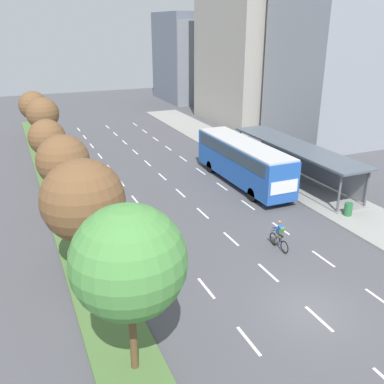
# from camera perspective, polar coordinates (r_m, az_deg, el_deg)

# --- Properties ---
(ground_plane) EXTENTS (140.00, 140.00, 0.00)m
(ground_plane) POSITION_cam_1_polar(r_m,az_deg,el_deg) (20.41, 15.48, -15.00)
(ground_plane) COLOR #4C4C51
(median_strip) EXTENTS (2.60, 52.00, 0.12)m
(median_strip) POSITION_cam_1_polar(r_m,az_deg,el_deg) (34.57, -17.30, 0.49)
(median_strip) COLOR #4C7038
(median_strip) RESTS_ON ground
(sidewalk_right) EXTENTS (4.50, 52.00, 0.15)m
(sidewalk_right) POSITION_cam_1_polar(r_m,az_deg,el_deg) (40.00, 8.40, 4.10)
(sidewalk_right) COLOR gray
(sidewalk_right) RESTS_ON ground
(lane_divider_left) EXTENTS (0.14, 45.97, 0.01)m
(lane_divider_left) POSITION_cam_1_polar(r_m,az_deg,el_deg) (33.01, -8.50, 0.17)
(lane_divider_left) COLOR white
(lane_divider_left) RESTS_ON ground
(lane_divider_center) EXTENTS (0.14, 45.97, 0.01)m
(lane_divider_center) POSITION_cam_1_polar(r_m,az_deg,el_deg) (33.98, -2.81, 1.02)
(lane_divider_center) COLOR white
(lane_divider_center) RESTS_ON ground
(lane_divider_right) EXTENTS (0.14, 45.97, 0.01)m
(lane_divider_right) POSITION_cam_1_polar(r_m,az_deg,el_deg) (35.28, 2.52, 1.81)
(lane_divider_right) COLOR white
(lane_divider_right) RESTS_ON ground
(bus_shelter) EXTENTS (2.90, 14.06, 2.86)m
(bus_shelter) POSITION_cam_1_polar(r_m,az_deg,el_deg) (35.14, 13.80, 4.31)
(bus_shelter) COLOR gray
(bus_shelter) RESTS_ON sidewalk_right
(bus) EXTENTS (2.54, 11.29, 3.37)m
(bus) POSITION_cam_1_polar(r_m,az_deg,el_deg) (33.73, 6.75, 4.43)
(bus) COLOR #2356B2
(bus) RESTS_ON ground
(cyclist) EXTENTS (0.46, 1.82, 1.71)m
(cyclist) POSITION_cam_1_polar(r_m,az_deg,el_deg) (24.63, 11.52, -5.74)
(cyclist) COLOR black
(cyclist) RESTS_ON ground
(median_tree_nearest) EXTENTS (3.96, 3.96, 6.41)m
(median_tree_nearest) POSITION_cam_1_polar(r_m,az_deg,el_deg) (14.51, -8.42, -9.19)
(median_tree_nearest) COLOR brown
(median_tree_nearest) RESTS_ON median_strip
(median_tree_second) EXTENTS (4.10, 4.10, 5.87)m
(median_tree_second) POSITION_cam_1_polar(r_m,az_deg,el_deg) (21.31, -14.28, -1.10)
(median_tree_second) COLOR brown
(median_tree_second) RESTS_ON median_strip
(median_tree_third) EXTENTS (3.37, 3.37, 5.35)m
(median_tree_third) POSITION_cam_1_polar(r_m,az_deg,el_deg) (28.34, -16.74, 3.95)
(median_tree_third) COLOR brown
(median_tree_third) RESTS_ON median_strip
(median_tree_fourth) EXTENTS (2.87, 2.87, 4.90)m
(median_tree_fourth) POSITION_cam_1_polar(r_m,az_deg,el_deg) (35.53, -18.69, 6.83)
(median_tree_fourth) COLOR brown
(median_tree_fourth) RESTS_ON median_strip
(median_tree_fifth) EXTENTS (2.99, 2.99, 5.47)m
(median_tree_fifth) POSITION_cam_1_polar(r_m,az_deg,el_deg) (42.70, -19.21, 9.78)
(median_tree_fifth) COLOR brown
(median_tree_fifth) RESTS_ON median_strip
(median_tree_farthest) EXTENTS (3.05, 3.05, 5.05)m
(median_tree_farthest) POSITION_cam_1_polar(r_m,az_deg,el_deg) (50.07, -20.32, 10.71)
(median_tree_farthest) COLOR brown
(median_tree_farthest) RESTS_ON median_strip
(trash_bin) EXTENTS (0.52, 0.52, 0.85)m
(trash_bin) POSITION_cam_1_polar(r_m,az_deg,el_deg) (29.81, 20.02, -2.16)
(trash_bin) COLOR #286B38
(trash_bin) RESTS_ON sidewalk_right
(building_near_right) EXTENTS (11.25, 9.65, 23.72)m
(building_near_right) POSITION_cam_1_polar(r_m,az_deg,el_deg) (47.49, 19.35, 20.36)
(building_near_right) COLOR #8E939E
(building_near_right) RESTS_ON ground
(building_mid_right) EXTENTS (11.72, 13.30, 21.47)m
(building_mid_right) POSITION_cam_1_polar(r_m,az_deg,el_deg) (56.16, 9.06, 20.09)
(building_mid_right) COLOR #A39E93
(building_mid_right) RESTS_ON ground
(building_far_right) EXTENTS (10.10, 11.49, 13.53)m
(building_far_right) POSITION_cam_1_polar(r_m,az_deg,el_deg) (73.20, 0.12, 17.49)
(building_far_right) COLOR slate
(building_far_right) RESTS_ON ground
(building_tall_right) EXTENTS (9.67, 10.81, 12.38)m
(building_tall_right) POSITION_cam_1_polar(r_m,az_deg,el_deg) (72.71, 0.15, 17.01)
(building_tall_right) COLOR gray
(building_tall_right) RESTS_ON ground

